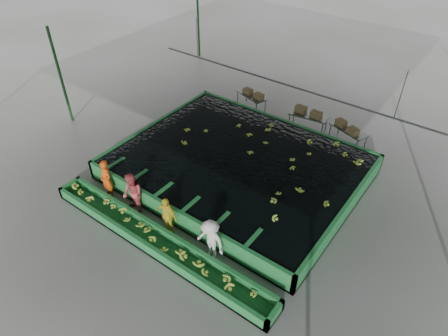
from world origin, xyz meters
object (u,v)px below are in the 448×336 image
Objects in this scene: packing_table_mid at (308,122)px; box_stack_left at (253,96)px; worker_c at (167,215)px; sorting_trough at (156,241)px; box_stack_mid at (308,114)px; box_stack_right at (346,129)px; worker_a at (106,179)px; flotation_tank at (238,166)px; worker_b at (133,194)px; worker_d at (210,240)px; packing_table_right at (347,137)px; packing_table_left at (251,102)px.

box_stack_left reaches higher than packing_table_mid.
worker_c is 9.80m from box_stack_left.
box_stack_mid is (0.72, 10.22, 0.63)m from sorting_trough.
packing_table_mid is at bearing -8.41° from box_stack_mid.
worker_a is at bearing -123.91° from box_stack_right.
sorting_trough is 0.99m from worker_c.
worker_c reaches higher than flotation_tank.
worker_a reaches higher than packing_table_mid.
worker_d is (3.80, 0.00, -0.06)m from worker_b.
worker_d is 0.92× the size of packing_table_right.
worker_c is at bearing 19.36° from worker_b.
worker_d is at bearing 7.53° from worker_a.
box_stack_right is (2.97, 9.33, 0.03)m from worker_c.
flotation_tank is 5.86× the size of worker_d.
sorting_trough is 5.40× the size of packing_table_right.
packing_table_right is at bearing -0.01° from packing_table_mid.
packing_table_mid is 1.48× the size of box_stack_left.
box_stack_right is (-0.09, -0.09, 0.42)m from packing_table_right.
sorting_trough is at bearing -90.00° from flotation_tank.
worker_b reaches higher than worker_c.
sorting_trough is at bearing -5.49° from worker_a.
sorting_trough is 5.48× the size of worker_b.
worker_b is 1.12× the size of worker_c.
worker_a reaches higher than flotation_tank.
flotation_tank is 5.88m from packing_table_right.
worker_c is 1.15× the size of box_stack_mid.
box_stack_left is 3.34m from box_stack_mid.
box_stack_left is at bearing 116.88° from worker_d.
packing_table_left is at bearing 105.41° from worker_c.
sorting_trough is 5.86× the size of worker_d.
worker_a is 5.33m from worker_d.
packing_table_right is at bearing 85.32° from worker_d.
worker_c is 0.90× the size of packing_table_left.
box_stack_mid is (3.47, -0.11, 0.47)m from packing_table_left.
box_stack_left is (-0.68, 9.49, -0.09)m from worker_b.
worker_c reaches higher than sorting_trough.
box_stack_right is at bearing 85.82° from worker_d.
packing_table_right is (1.04, 9.42, -0.43)m from worker_d.
worker_a is at bearing -179.82° from worker_c.
box_stack_mid is (2.65, 9.42, -0.03)m from worker_b.
worker_d is (5.33, 0.00, -0.03)m from worker_a.
packing_table_left is at bearing 178.81° from packing_table_right.
worker_c is 2.02m from worker_d.
worker_a reaches higher than packing_table_left.
worker_a reaches higher than worker_d.
worker_c is at bearing -95.59° from packing_table_mid.
packing_table_mid is (0.77, 10.22, 0.19)m from sorting_trough.
box_stack_left is at bearing -17.38° from packing_table_left.
box_stack_left is 5.43m from box_stack_right.
worker_a is 9.57m from packing_table_left.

